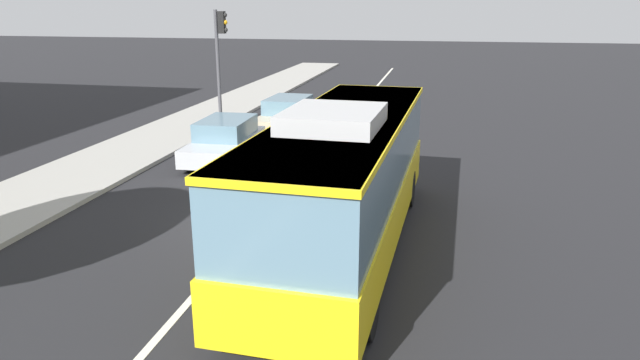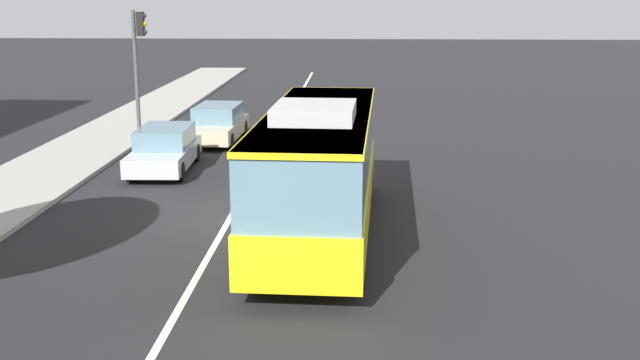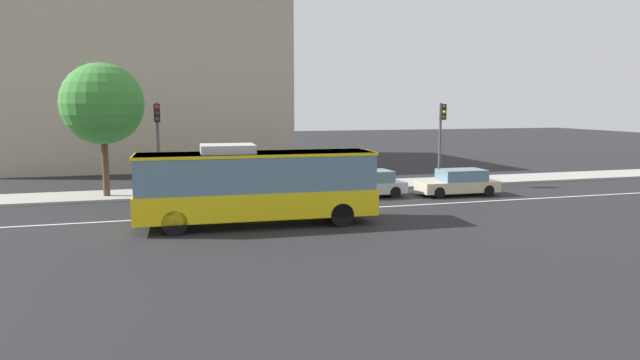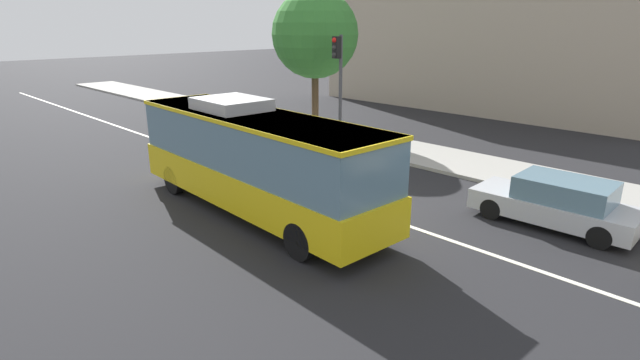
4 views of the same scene
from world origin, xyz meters
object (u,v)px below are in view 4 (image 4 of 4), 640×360
at_px(traffic_light_near_corner, 338,72).
at_px(street_tree_kerbside_left, 315,35).
at_px(transit_bus, 255,156).
at_px(sedan_silver, 557,202).

xyz_separation_m(traffic_light_near_corner, street_tree_kerbside_left, (-2.81, 1.23, 1.56)).
bearing_deg(transit_bus, traffic_light_near_corner, 118.96).
height_order(sedan_silver, traffic_light_near_corner, traffic_light_near_corner).
bearing_deg(transit_bus, sedan_silver, 40.68).
xyz_separation_m(sedan_silver, traffic_light_near_corner, (-10.98, 2.29, 2.84)).
height_order(sedan_silver, street_tree_kerbside_left, street_tree_kerbside_left).
distance_m(transit_bus, traffic_light_near_corner, 8.98).
distance_m(sedan_silver, street_tree_kerbside_left, 14.90).
height_order(traffic_light_near_corner, street_tree_kerbside_left, street_tree_kerbside_left).
bearing_deg(traffic_light_near_corner, sedan_silver, 78.81).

